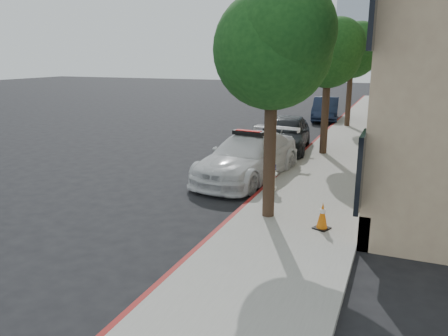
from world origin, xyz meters
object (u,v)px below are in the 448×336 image
Objects in this scene: fire_hydrant at (271,177)px; traffic_cone at (322,216)px; police_car at (248,157)px; parked_car_far at (326,109)px; parked_car_mid at (286,133)px.

traffic_cone is at bearing -55.83° from fire_hydrant.
police_car is 5.12m from traffic_cone.
parked_car_far is 16.57m from fire_hydrant.
parked_car_mid is at bearing 96.55° from fire_hydrant.
police_car is 1.22× the size of parked_car_far.
police_car reaches higher than fire_hydrant.
parked_car_far is 19.31m from traffic_cone.
parked_car_mid is (0.10, 4.78, 0.04)m from police_car.
fire_hydrant is 1.31× the size of traffic_cone.
parked_car_far is (0.00, 10.31, -0.06)m from parked_car_mid.
police_car is at bearing -97.29° from parked_car_far.
parked_car_far reaches higher than fire_hydrant.
parked_car_far is at bearing 99.34° from traffic_cone.
parked_car_far is 6.98× the size of traffic_cone.
police_car reaches higher than parked_car_far.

